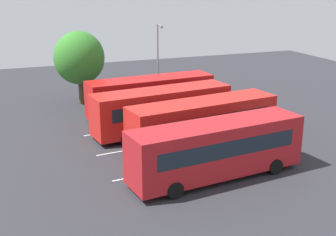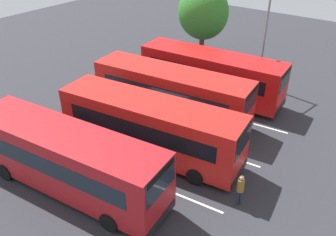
# 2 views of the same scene
# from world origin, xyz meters

# --- Properties ---
(ground_plane) EXTENTS (64.09, 64.09, 0.00)m
(ground_plane) POSITION_xyz_m (0.00, 0.00, 0.00)
(ground_plane) COLOR #2B2B30
(bus_far_left) EXTENTS (10.50, 3.60, 3.23)m
(bus_far_left) POSITION_xyz_m (-0.58, -6.32, 1.77)
(bus_far_left) COLOR #AD191E
(bus_far_left) RESTS_ON ground
(bus_center_left) EXTENTS (10.52, 3.80, 3.23)m
(bus_center_left) POSITION_xyz_m (0.74, -1.78, 1.77)
(bus_center_left) COLOR red
(bus_center_left) RESTS_ON ground
(bus_center_right) EXTENTS (10.50, 3.63, 3.23)m
(bus_center_right) POSITION_xyz_m (-0.68, 2.14, 1.77)
(bus_center_right) COLOR red
(bus_center_right) RESTS_ON ground
(bus_far_right) EXTENTS (10.45, 3.27, 3.23)m
(bus_far_right) POSITION_xyz_m (-0.14, 6.15, 1.77)
(bus_far_right) COLOR red
(bus_far_right) RESTS_ON ground
(pedestrian) EXTENTS (0.45, 0.45, 1.70)m
(pedestrian) POSITION_xyz_m (6.51, -2.52, 1.00)
(pedestrian) COLOR #232833
(pedestrian) RESTS_ON ground
(street_lamp) EXTENTS (0.60, 2.34, 7.16)m
(street_lamp) POSITION_xyz_m (1.84, 9.88, 4.14)
(street_lamp) COLOR gray
(street_lamp) RESTS_ON ground
(depot_tree) EXTENTS (4.45, 4.00, 6.50)m
(depot_tree) POSITION_xyz_m (-4.67, 12.23, 4.15)
(depot_tree) COLOR #4C3823
(depot_tree) RESTS_ON ground
(lane_stripe_outer_left) EXTENTS (12.48, 1.38, 0.01)m
(lane_stripe_outer_left) POSITION_xyz_m (0.00, -4.07, 0.00)
(lane_stripe_outer_left) COLOR silver
(lane_stripe_outer_left) RESTS_ON ground
(lane_stripe_inner_left) EXTENTS (12.48, 1.38, 0.01)m
(lane_stripe_inner_left) POSITION_xyz_m (0.00, 0.00, 0.00)
(lane_stripe_inner_left) COLOR silver
(lane_stripe_inner_left) RESTS_ON ground
(lane_stripe_inner_right) EXTENTS (12.48, 1.38, 0.01)m
(lane_stripe_inner_right) POSITION_xyz_m (0.00, 4.07, 0.00)
(lane_stripe_inner_right) COLOR silver
(lane_stripe_inner_right) RESTS_ON ground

